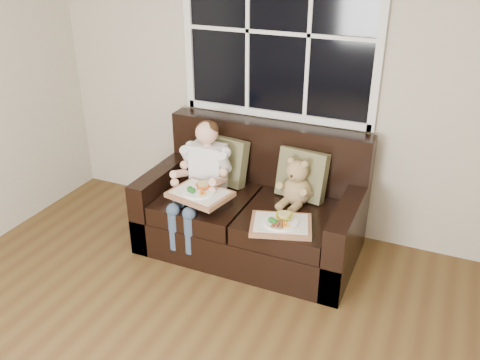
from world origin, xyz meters
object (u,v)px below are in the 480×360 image
at_px(teddy_bear, 297,185).
at_px(tray_right, 281,224).
at_px(child, 202,171).
at_px(loveseat, 253,212).
at_px(tray_left, 200,193).

xyz_separation_m(teddy_bear, tray_right, (0.01, -0.38, -0.12)).
height_order(child, teddy_bear, child).
xyz_separation_m(loveseat, tray_right, (0.36, -0.35, 0.17)).
relative_size(child, tray_left, 1.82).
distance_m(child, tray_right, 0.80).
bearing_deg(tray_left, teddy_bear, 40.63).
bearing_deg(teddy_bear, tray_right, -78.89).
distance_m(loveseat, child, 0.53).
xyz_separation_m(loveseat, tray_left, (-0.30, -0.33, 0.27)).
distance_m(tray_left, tray_right, 0.67).
bearing_deg(tray_right, child, 145.30).
distance_m(teddy_bear, tray_left, 0.74).
bearing_deg(loveseat, tray_left, -132.78).
distance_m(child, teddy_bear, 0.75).
height_order(loveseat, teddy_bear, loveseat).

